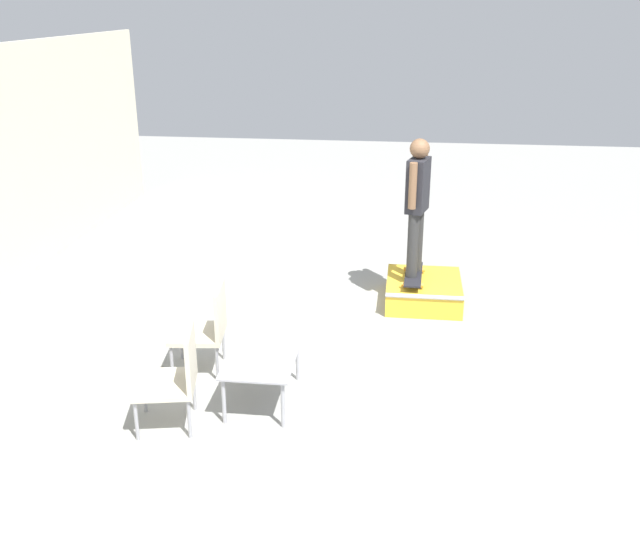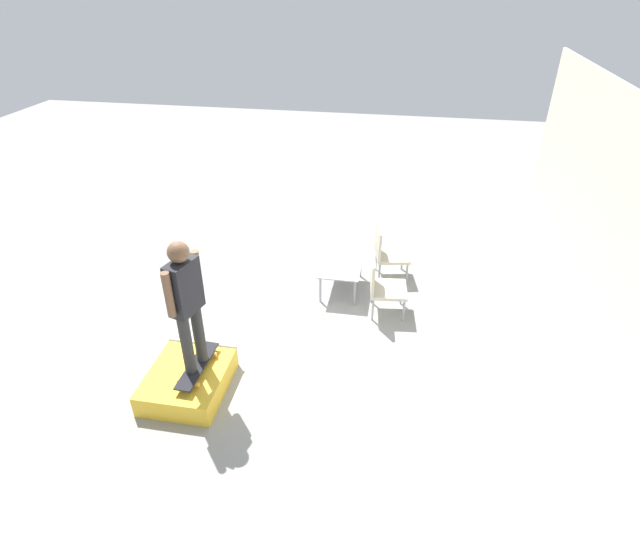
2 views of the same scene
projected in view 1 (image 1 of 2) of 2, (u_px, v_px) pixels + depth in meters
The scene contains 7 objects.
ground_plane at pixel (355, 351), 7.54m from camera, with size 24.00×24.00×0.00m, color gray.
skate_ramp_box at pixel (424, 291), 8.73m from camera, with size 1.07×0.90×0.31m.
skateboard_on_ramp at pixel (414, 274), 8.64m from camera, with size 0.85×0.28×0.07m.
person_skater at pixel (417, 197), 8.30m from camera, with size 0.55×0.29×1.64m.
coffee_table at pixel (262, 361), 6.49m from camera, with size 0.94×0.62×0.46m.
patio_chair_left at pixel (175, 374), 6.09m from camera, with size 0.61×0.61×0.90m.
patio_chair_right at pixel (206, 325), 7.01m from camera, with size 0.57×0.57×0.90m.
Camera 1 is at (-6.74, -0.46, 3.49)m, focal length 40.00 mm.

